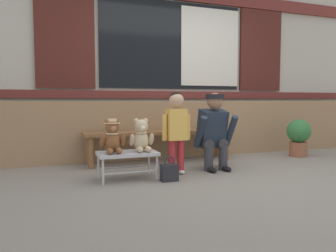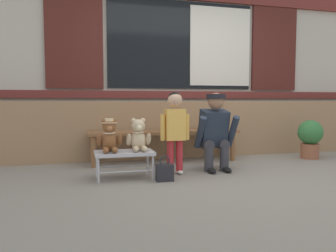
{
  "view_description": "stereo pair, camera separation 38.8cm",
  "coord_description": "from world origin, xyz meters",
  "px_view_note": "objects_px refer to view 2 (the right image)",
  "views": [
    {
      "loc": [
        -1.99,
        -3.31,
        0.86
      ],
      "look_at": [
        -0.59,
        0.47,
        0.55
      ],
      "focal_mm": 35.79,
      "sensor_mm": 36.0,
      "label": 1
    },
    {
      "loc": [
        -1.62,
        -3.42,
        0.86
      ],
      "look_at": [
        -0.59,
        0.47,
        0.55
      ],
      "focal_mm": 35.79,
      "sensor_mm": 36.0,
      "label": 2
    }
  ],
  "objects_px": {
    "child_standing": "(175,124)",
    "teddy_bear_plain": "(139,136)",
    "wooden_bench_long": "(165,135)",
    "adult_crouching": "(215,131)",
    "small_display_bench": "(124,154)",
    "potted_plant": "(310,137)",
    "handbag_on_ground": "(165,172)",
    "teddy_bear_with_hat": "(109,136)"
  },
  "relations": [
    {
      "from": "teddy_bear_plain",
      "to": "potted_plant",
      "type": "distance_m",
      "value": 2.72
    },
    {
      "from": "small_display_bench",
      "to": "teddy_bear_plain",
      "type": "xyz_separation_m",
      "value": [
        0.16,
        0.0,
        0.2
      ]
    },
    {
      "from": "wooden_bench_long",
      "to": "potted_plant",
      "type": "relative_size",
      "value": 3.68
    },
    {
      "from": "teddy_bear_with_hat",
      "to": "teddy_bear_plain",
      "type": "xyz_separation_m",
      "value": [
        0.32,
        -0.0,
        -0.01
      ]
    },
    {
      "from": "small_display_bench",
      "to": "teddy_bear_plain",
      "type": "distance_m",
      "value": 0.25
    },
    {
      "from": "wooden_bench_long",
      "to": "small_display_bench",
      "type": "distance_m",
      "value": 1.08
    },
    {
      "from": "wooden_bench_long",
      "to": "potted_plant",
      "type": "bearing_deg",
      "value": -7.36
    },
    {
      "from": "small_display_bench",
      "to": "teddy_bear_with_hat",
      "type": "bearing_deg",
      "value": 179.23
    },
    {
      "from": "child_standing",
      "to": "handbag_on_ground",
      "type": "xyz_separation_m",
      "value": [
        -0.2,
        -0.29,
        -0.5
      ]
    },
    {
      "from": "teddy_bear_with_hat",
      "to": "child_standing",
      "type": "relative_size",
      "value": 0.38
    },
    {
      "from": "wooden_bench_long",
      "to": "teddy_bear_plain",
      "type": "relative_size",
      "value": 5.78
    },
    {
      "from": "adult_crouching",
      "to": "potted_plant",
      "type": "bearing_deg",
      "value": 13.48
    },
    {
      "from": "small_display_bench",
      "to": "handbag_on_ground",
      "type": "bearing_deg",
      "value": -30.59
    },
    {
      "from": "small_display_bench",
      "to": "potted_plant",
      "type": "xyz_separation_m",
      "value": [
        2.82,
        0.56,
        0.06
      ]
    },
    {
      "from": "small_display_bench",
      "to": "adult_crouching",
      "type": "bearing_deg",
      "value": 8.02
    },
    {
      "from": "teddy_bear_with_hat",
      "to": "child_standing",
      "type": "height_order",
      "value": "child_standing"
    },
    {
      "from": "teddy_bear_plain",
      "to": "handbag_on_ground",
      "type": "bearing_deg",
      "value": -44.86
    },
    {
      "from": "small_display_bench",
      "to": "adult_crouching",
      "type": "relative_size",
      "value": 0.67
    },
    {
      "from": "potted_plant",
      "to": "small_display_bench",
      "type": "bearing_deg",
      "value": -168.7
    },
    {
      "from": "wooden_bench_long",
      "to": "adult_crouching",
      "type": "height_order",
      "value": "adult_crouching"
    },
    {
      "from": "potted_plant",
      "to": "teddy_bear_plain",
      "type": "bearing_deg",
      "value": -168.06
    },
    {
      "from": "handbag_on_ground",
      "to": "teddy_bear_with_hat",
      "type": "bearing_deg",
      "value": 156.95
    },
    {
      "from": "teddy_bear_with_hat",
      "to": "adult_crouching",
      "type": "height_order",
      "value": "adult_crouching"
    },
    {
      "from": "wooden_bench_long",
      "to": "adult_crouching",
      "type": "xyz_separation_m",
      "value": [
        0.47,
        -0.68,
        0.11
      ]
    },
    {
      "from": "child_standing",
      "to": "potted_plant",
      "type": "height_order",
      "value": "child_standing"
    },
    {
      "from": "adult_crouching",
      "to": "teddy_bear_with_hat",
      "type": "bearing_deg",
      "value": -173.05
    },
    {
      "from": "small_display_bench",
      "to": "wooden_bench_long",
      "type": "bearing_deg",
      "value": 51.46
    },
    {
      "from": "child_standing",
      "to": "potted_plant",
      "type": "xyz_separation_m",
      "value": [
        2.22,
        0.51,
        -0.27
      ]
    },
    {
      "from": "small_display_bench",
      "to": "teddy_bear_plain",
      "type": "relative_size",
      "value": 1.76
    },
    {
      "from": "child_standing",
      "to": "teddy_bear_plain",
      "type": "bearing_deg",
      "value": -172.74
    },
    {
      "from": "teddy_bear_plain",
      "to": "potted_plant",
      "type": "xyz_separation_m",
      "value": [
        2.66,
        0.56,
        -0.14
      ]
    },
    {
      "from": "potted_plant",
      "to": "wooden_bench_long",
      "type": "bearing_deg",
      "value": 172.64
    },
    {
      "from": "teddy_bear_with_hat",
      "to": "adult_crouching",
      "type": "xyz_separation_m",
      "value": [
        1.3,
        0.16,
        0.01
      ]
    },
    {
      "from": "wooden_bench_long",
      "to": "teddy_bear_plain",
      "type": "height_order",
      "value": "teddy_bear_plain"
    },
    {
      "from": "potted_plant",
      "to": "teddy_bear_with_hat",
      "type": "bearing_deg",
      "value": -169.33
    },
    {
      "from": "wooden_bench_long",
      "to": "child_standing",
      "type": "height_order",
      "value": "child_standing"
    },
    {
      "from": "handbag_on_ground",
      "to": "wooden_bench_long",
      "type": "bearing_deg",
      "value": 75.81
    },
    {
      "from": "wooden_bench_long",
      "to": "handbag_on_ground",
      "type": "distance_m",
      "value": 1.14
    },
    {
      "from": "handbag_on_ground",
      "to": "potted_plant",
      "type": "xyz_separation_m",
      "value": [
        2.42,
        0.8,
        0.23
      ]
    },
    {
      "from": "child_standing",
      "to": "potted_plant",
      "type": "distance_m",
      "value": 2.3
    },
    {
      "from": "teddy_bear_plain",
      "to": "potted_plant",
      "type": "height_order",
      "value": "teddy_bear_plain"
    },
    {
      "from": "wooden_bench_long",
      "to": "adult_crouching",
      "type": "bearing_deg",
      "value": -55.56
    }
  ]
}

